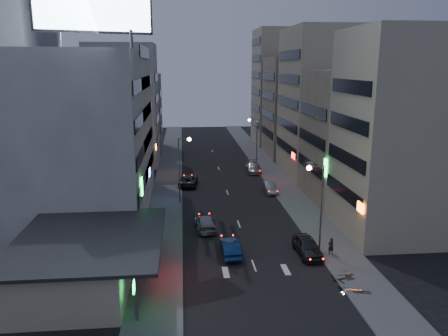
{
  "coord_description": "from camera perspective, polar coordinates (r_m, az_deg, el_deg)",
  "views": [
    {
      "loc": [
        -5.77,
        -29.66,
        16.52
      ],
      "look_at": [
        -1.34,
        16.64,
        5.57
      ],
      "focal_mm": 35.0,
      "sensor_mm": 36.0,
      "label": 1
    }
  ],
  "objects": [
    {
      "name": "grey_tower",
      "position": [
        56.42,
        -27.15,
        12.32
      ],
      "size": [
        10.0,
        14.0,
        34.0
      ],
      "primitive_type": "cube",
      "color": "gray",
      "rests_on": "ground"
    },
    {
      "name": "scooter_black_a",
      "position": [
        35.28,
        18.65,
        -14.31
      ],
      "size": [
        0.86,
        1.69,
        0.99
      ],
      "primitive_type": null,
      "rotation": [
        0.0,
        0.0,
        1.36
      ],
      "color": "black",
      "rests_on": "sidewalk_right"
    },
    {
      "name": "ground",
      "position": [
        34.44,
        5.04,
        -15.48
      ],
      "size": [
        180.0,
        180.0,
        0.0
      ],
      "primitive_type": "plane",
      "color": "black",
      "rests_on": "ground"
    },
    {
      "name": "sidewalk_left",
      "position": [
        61.93,
        -7.34,
        -2.28
      ],
      "size": [
        4.0,
        120.0,
        0.12
      ],
      "primitive_type": "cube",
      "color": "#4C4C4F",
      "rests_on": "ground"
    },
    {
      "name": "scooter_silver_b",
      "position": [
        37.62,
        16.12,
        -12.11
      ],
      "size": [
        1.18,
        2.16,
        1.25
      ],
      "primitive_type": null,
      "rotation": [
        0.0,
        0.0,
        1.83
      ],
      "color": "#A1A3A9",
      "rests_on": "sidewalk_right"
    },
    {
      "name": "street_lamp_left",
      "position": [
        52.85,
        -5.49,
        1.0
      ],
      "size": [
        1.6,
        0.44,
        8.02
      ],
      "color": "#595B60",
      "rests_on": "sidewalk_left"
    },
    {
      "name": "sidewalk_right",
      "position": [
        63.41,
        7.28,
        -1.91
      ],
      "size": [
        4.0,
        120.0,
        0.12
      ],
      "primitive_type": "cube",
      "color": "#4C4C4F",
      "rests_on": "ground"
    },
    {
      "name": "street_lamp_right_near",
      "position": [
        39.15,
        12.15,
        -3.62
      ],
      "size": [
        1.6,
        0.44,
        8.02
      ],
      "color": "#595B60",
      "rests_on": "sidewalk_right"
    },
    {
      "name": "parked_car_right_mid",
      "position": [
        58.49,
        5.96,
        -2.53
      ],
      "size": [
        1.61,
        4.22,
        1.37
      ],
      "primitive_type": "imported",
      "rotation": [
        0.0,
        0.0,
        0.04
      ],
      "color": "#A6A9AE",
      "rests_on": "ground"
    },
    {
      "name": "billboard",
      "position": [
        40.62,
        -16.69,
        19.99
      ],
      "size": [
        9.52,
        3.75,
        6.2
      ],
      "rotation": [
        0.0,
        0.0,
        0.35
      ],
      "color": "#595B60",
      "rests_on": "white_building"
    },
    {
      "name": "scooter_silver_a",
      "position": [
        35.22,
        17.66,
        -14.06
      ],
      "size": [
        1.14,
        2.11,
        1.22
      ],
      "primitive_type": null,
      "rotation": [
        0.0,
        0.0,
        1.32
      ],
      "color": "#B5B6BE",
      "rests_on": "sidewalk_right"
    },
    {
      "name": "far_right_b",
      "position": [
        96.26,
        7.74,
        10.44
      ],
      "size": [
        12.0,
        12.0,
        24.0
      ],
      "primitive_type": "cube",
      "color": "tan",
      "rests_on": "ground"
    },
    {
      "name": "person",
      "position": [
        40.45,
        13.79,
        -9.88
      ],
      "size": [
        0.63,
        0.48,
        1.56
      ],
      "primitive_type": "imported",
      "rotation": [
        0.0,
        0.0,
        3.34
      ],
      "color": "black",
      "rests_on": "sidewalk_right"
    },
    {
      "name": "scooter_black_b",
      "position": [
        37.05,
        16.24,
        -12.55
      ],
      "size": [
        1.28,
        2.11,
        1.22
      ],
      "primitive_type": null,
      "rotation": [
        0.0,
        0.0,
        1.9
      ],
      "color": "black",
      "rests_on": "sidewalk_right"
    },
    {
      "name": "parked_car_right_far",
      "position": [
        69.42,
        3.86,
        0.11
      ],
      "size": [
        2.51,
        5.47,
        1.55
      ],
      "primitive_type": "imported",
      "rotation": [
        0.0,
        0.0,
        -0.06
      ],
      "color": "#A3A5AB",
      "rests_on": "ground"
    },
    {
      "name": "shophouse_far",
      "position": [
        68.14,
        12.43,
        8.29
      ],
      "size": [
        10.0,
        14.0,
        22.0
      ],
      "primitive_type": "cube",
      "color": "tan",
      "rests_on": "ground"
    },
    {
      "name": "street_lamp_right_far",
      "position": [
        71.51,
        4.01,
        4.24
      ],
      "size": [
        1.6,
        0.44,
        8.02
      ],
      "color": "#595B60",
      "rests_on": "sidewalk_right"
    },
    {
      "name": "scooter_blue",
      "position": [
        35.44,
        17.35,
        -13.9
      ],
      "size": [
        1.08,
        2.03,
        1.18
      ],
      "primitive_type": null,
      "rotation": [
        0.0,
        0.0,
        1.33
      ],
      "color": "navy",
      "rests_on": "sidewalk_right"
    },
    {
      "name": "road_car_silver",
      "position": [
        45.37,
        -2.45,
        -7.17
      ],
      "size": [
        2.22,
        4.95,
        1.41
      ],
      "primitive_type": "imported",
      "rotation": [
        0.0,
        0.0,
        3.19
      ],
      "color": "gray",
      "rests_on": "ground"
    },
    {
      "name": "white_building",
      "position": [
        51.47,
        -18.06,
        4.19
      ],
      "size": [
        14.0,
        24.0,
        18.0
      ],
      "primitive_type": "cube",
      "color": "beige",
      "rests_on": "ground"
    },
    {
      "name": "food_court",
      "position": [
        35.78,
        -18.47,
        -11.46
      ],
      "size": [
        11.0,
        13.0,
        3.88
      ],
      "color": "tan",
      "rests_on": "ground"
    },
    {
      "name": "road_car_blue",
      "position": [
        39.5,
        0.81,
        -10.34
      ],
      "size": [
        1.62,
        4.39,
        1.44
      ],
      "primitive_type": "imported",
      "rotation": [
        0.0,
        0.0,
        3.16
      ],
      "color": "navy",
      "rests_on": "ground"
    },
    {
      "name": "shophouse_near",
      "position": [
        45.68,
        21.7,
        4.1
      ],
      "size": [
        10.0,
        11.0,
        20.0
      ],
      "primitive_type": "cube",
      "color": "tan",
      "rests_on": "ground"
    },
    {
      "name": "far_right_a",
      "position": [
        82.8,
        9.54,
        7.86
      ],
      "size": [
        11.0,
        12.0,
        18.0
      ],
      "primitive_type": "cube",
      "color": "tan",
      "rests_on": "ground"
    },
    {
      "name": "parked_car_left",
      "position": [
        61.69,
        -4.7,
        -1.63
      ],
      "size": [
        2.98,
        5.45,
        1.45
      ],
      "primitive_type": "imported",
      "rotation": [
        0.0,
        0.0,
        3.03
      ],
      "color": "#2A2B2F",
      "rests_on": "ground"
    },
    {
      "name": "far_left_b",
      "position": [
        88.72,
        -12.15,
        7.12
      ],
      "size": [
        12.0,
        10.0,
        15.0
      ],
      "primitive_type": "cube",
      "color": "gray",
      "rests_on": "ground"
    },
    {
      "name": "parked_car_right_near",
      "position": [
        40.25,
        10.82,
        -9.99
      ],
      "size": [
        1.99,
        4.74,
        1.6
      ],
      "primitive_type": "imported",
      "rotation": [
        0.0,
        0.0,
        0.02
      ],
      "color": "#2A2B2F",
      "rests_on": "ground"
    },
    {
      "name": "shophouse_mid",
      "position": [
        56.51,
        16.76,
        4.01
      ],
      "size": [
        11.0,
        12.0,
        16.0
      ],
      "primitive_type": "cube",
      "color": "tan",
      "rests_on": "ground"
    },
    {
      "name": "far_left_a",
      "position": [
        75.58,
        -12.97,
        7.97
      ],
      "size": [
        11.0,
        10.0,
        20.0
      ],
      "primitive_type": "cube",
      "color": "beige",
      "rests_on": "ground"
    }
  ]
}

